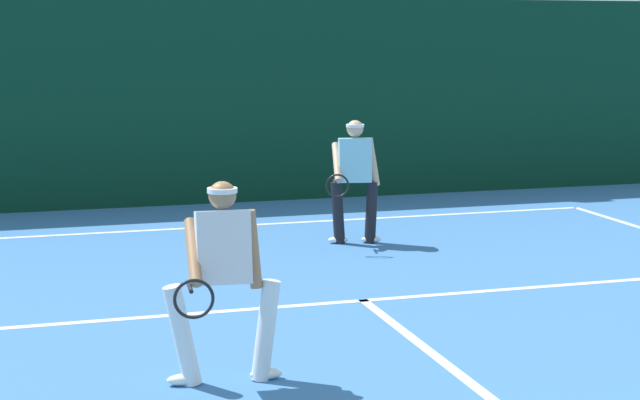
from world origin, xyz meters
The scene contains 5 objects.
court_line_baseline_far centered at (0.00, 10.77, 0.00)m, with size 10.06×0.10×0.01m, color white.
court_line_service centered at (0.00, 6.36, 0.00)m, with size 8.20×0.10×0.01m, color white.
player_near centered at (-1.84, 4.32, 0.87)m, with size 0.93×0.88×1.59m.
player_far centered at (0.81, 9.13, 0.88)m, with size 0.90×0.87×1.61m.
back_fence_windscreen centered at (0.00, 12.84, 1.64)m, with size 20.47×0.12×3.28m, color #0A2F1F.
Camera 1 is at (-3.25, -3.11, 2.67)m, focal length 56.64 mm.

